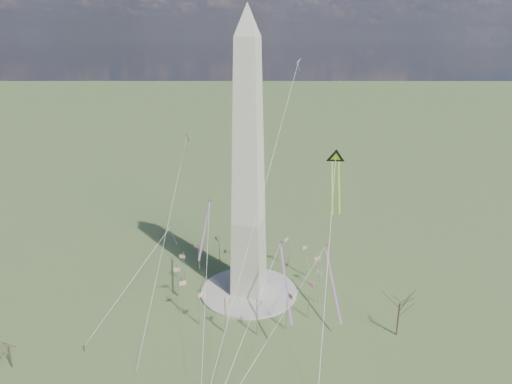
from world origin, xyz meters
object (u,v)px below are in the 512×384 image
(tree_near, at_px, (400,301))
(person_west, at_px, (84,348))
(washington_monument, at_px, (248,169))
(kite_delta_black, at_px, (336,161))

(tree_near, height_order, person_west, tree_near)
(person_west, bearing_deg, tree_near, -115.08)
(washington_monument, xyz_separation_m, person_west, (-38.46, -46.03, -47.03))
(washington_monument, xyz_separation_m, tree_near, (53.00, -11.66, -35.68))
(tree_near, bearing_deg, kite_delta_black, 144.98)
(washington_monument, height_order, kite_delta_black, washington_monument)
(kite_delta_black, bearing_deg, person_west, 28.08)
(washington_monument, bearing_deg, kite_delta_black, 10.34)
(person_west, bearing_deg, kite_delta_black, -98.37)
(washington_monument, relative_size, person_west, 54.02)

